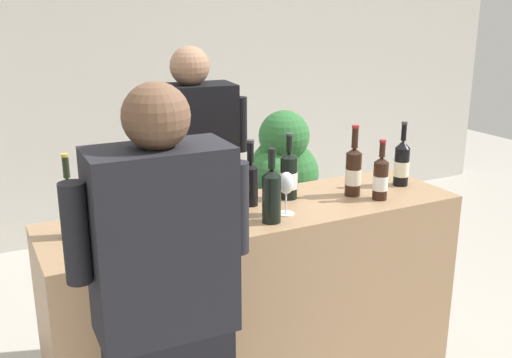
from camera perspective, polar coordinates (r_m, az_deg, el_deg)
name	(u,v)px	position (r m, az deg, el deg)	size (l,w,h in m)	color
wall_back	(114,70)	(5.05, -13.55, 10.14)	(8.00, 0.10, 2.80)	beige
counter	(259,309)	(2.93, 0.29, -12.39)	(1.97, 0.56, 1.02)	#9E7A56
wine_bottle_0	(233,192)	(2.61, -2.27, -1.30)	(0.08, 0.08, 0.30)	black
wine_bottle_1	(272,194)	(2.54, 1.51, -1.43)	(0.08, 0.08, 0.33)	black
wine_bottle_2	(289,176)	(2.85, 3.17, 0.34)	(0.09, 0.09, 0.32)	black
wine_bottle_3	(70,206)	(2.49, -17.52, -2.45)	(0.07, 0.07, 0.35)	black
wine_bottle_4	(251,181)	(2.75, -0.53, -0.18)	(0.07, 0.07, 0.31)	black
wine_bottle_5	(353,171)	(2.93, 9.36, 0.76)	(0.08, 0.08, 0.35)	black
wine_bottle_6	(381,178)	(2.90, 11.91, 0.09)	(0.07, 0.07, 0.29)	black
wine_bottle_7	(195,187)	(2.71, -5.88, -0.77)	(0.09, 0.09, 0.31)	black
wine_bottle_8	(402,163)	(3.15, 13.86, 1.49)	(0.08, 0.08, 0.33)	black
wine_glass	(286,185)	(2.63, 2.93, -0.58)	(0.08, 0.08, 0.20)	silver
ice_bucket	(178,200)	(2.50, -7.53, -2.03)	(0.24, 0.24, 0.24)	silver
person_server	(194,214)	(3.20, -5.95, -3.39)	(0.60, 0.28, 1.73)	black
person_guest	(167,342)	(2.09, -8.56, -15.25)	(0.61, 0.25, 1.71)	black
potted_shrub	(282,180)	(4.08, 2.54, -0.09)	(0.56, 0.49, 1.25)	brown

